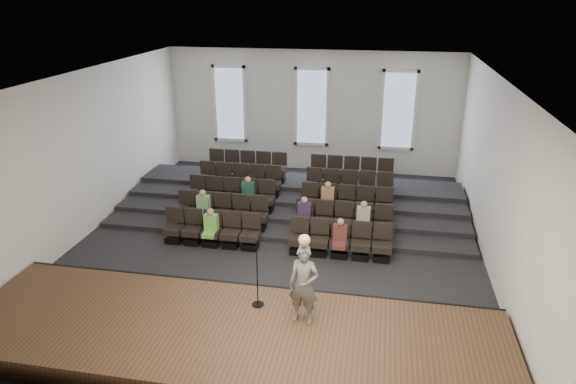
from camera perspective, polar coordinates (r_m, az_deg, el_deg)
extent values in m
plane|color=black|center=(15.80, -1.09, -5.53)|extent=(14.00, 14.00, 0.00)
cube|color=white|center=(14.24, -1.24, 12.73)|extent=(12.00, 14.00, 0.02)
cube|color=silver|center=(21.51, 2.66, 8.92)|extent=(12.00, 0.04, 5.00)
cube|color=silver|center=(8.71, -10.70, -11.43)|extent=(12.00, 0.04, 5.00)
cube|color=silver|center=(17.06, -21.44, 4.06)|extent=(0.04, 14.00, 5.00)
cube|color=silver|center=(14.89, 22.18, 1.54)|extent=(0.04, 14.00, 5.00)
cube|color=#4D3521|center=(11.47, -6.42, -15.82)|extent=(11.80, 3.60, 0.50)
cube|color=black|center=(12.87, -4.13, -11.16)|extent=(11.80, 0.06, 0.52)
cube|color=black|center=(17.84, 0.41, -1.97)|extent=(11.80, 4.80, 0.15)
cube|color=black|center=(18.28, 0.70, -1.11)|extent=(11.80, 3.75, 0.30)
cube|color=black|center=(18.73, 0.97, -0.29)|extent=(11.80, 2.70, 0.45)
cube|color=black|center=(19.19, 1.24, 0.49)|extent=(11.80, 1.65, 0.60)
cube|color=black|center=(16.12, -12.52, -5.11)|extent=(0.47, 0.43, 0.20)
cube|color=black|center=(15.99, -12.61, -4.11)|extent=(0.55, 0.50, 0.19)
cube|color=black|center=(15.99, -12.44, -2.47)|extent=(0.55, 0.08, 0.50)
cube|color=black|center=(15.91, -10.52, -5.32)|extent=(0.47, 0.43, 0.20)
cube|color=black|center=(15.77, -10.60, -4.32)|extent=(0.55, 0.50, 0.19)
cube|color=black|center=(15.78, -10.43, -2.65)|extent=(0.55, 0.08, 0.50)
cube|color=black|center=(15.71, -8.46, -5.54)|extent=(0.47, 0.43, 0.20)
cube|color=black|center=(15.58, -8.53, -4.52)|extent=(0.55, 0.50, 0.19)
cube|color=black|center=(15.58, -8.36, -2.83)|extent=(0.55, 0.08, 0.50)
cube|color=black|center=(15.54, -6.36, -5.75)|extent=(0.47, 0.43, 0.20)
cube|color=black|center=(15.40, -6.40, -4.72)|extent=(0.55, 0.50, 0.19)
cube|color=black|center=(15.41, -6.24, -3.02)|extent=(0.55, 0.08, 0.50)
cube|color=black|center=(15.39, -4.20, -5.95)|extent=(0.47, 0.43, 0.20)
cube|color=black|center=(15.25, -4.24, -4.92)|extent=(0.55, 0.50, 0.19)
cube|color=black|center=(15.26, -4.08, -3.20)|extent=(0.55, 0.08, 0.50)
cube|color=black|center=(15.12, 1.16, -6.43)|extent=(0.47, 0.43, 0.20)
cube|color=black|center=(14.97, 1.17, -5.39)|extent=(0.55, 0.50, 0.19)
cube|color=black|center=(14.98, 1.31, -3.63)|extent=(0.55, 0.08, 0.50)
cube|color=black|center=(15.04, 3.43, -6.62)|extent=(0.47, 0.43, 0.20)
cube|color=black|center=(14.90, 3.45, -5.57)|extent=(0.55, 0.50, 0.19)
cube|color=black|center=(14.91, 3.59, -3.80)|extent=(0.55, 0.08, 0.50)
cube|color=black|center=(14.99, 5.72, -6.80)|extent=(0.47, 0.43, 0.20)
cube|color=black|center=(14.85, 5.76, -5.74)|extent=(0.55, 0.50, 0.19)
cube|color=black|center=(14.86, 5.89, -3.97)|extent=(0.55, 0.08, 0.50)
cube|color=black|center=(14.97, 8.02, -6.96)|extent=(0.47, 0.43, 0.20)
cube|color=black|center=(14.82, 8.08, -5.91)|extent=(0.55, 0.50, 0.19)
cube|color=black|center=(14.83, 8.21, -4.13)|extent=(0.55, 0.08, 0.50)
cube|color=black|center=(14.97, 10.33, -7.12)|extent=(0.47, 0.43, 0.20)
cube|color=black|center=(14.82, 10.41, -6.07)|extent=(0.55, 0.50, 0.19)
cube|color=black|center=(14.83, 10.53, -4.29)|extent=(0.55, 0.08, 0.50)
cube|color=black|center=(16.93, -11.22, -3.11)|extent=(0.47, 0.43, 0.20)
cube|color=black|center=(16.80, -11.30, -2.14)|extent=(0.55, 0.50, 0.19)
cube|color=black|center=(16.83, -11.14, -0.58)|extent=(0.55, 0.08, 0.50)
cube|color=black|center=(16.72, -9.30, -3.28)|extent=(0.47, 0.43, 0.20)
cube|color=black|center=(16.60, -9.37, -2.31)|extent=(0.55, 0.50, 0.19)
cube|color=black|center=(16.62, -9.21, -0.73)|extent=(0.55, 0.08, 0.50)
cube|color=black|center=(16.54, -7.34, -3.46)|extent=(0.47, 0.43, 0.20)
cube|color=black|center=(16.41, -7.39, -2.48)|extent=(0.55, 0.50, 0.19)
cube|color=black|center=(16.44, -7.24, -0.88)|extent=(0.55, 0.08, 0.50)
cube|color=black|center=(16.38, -5.34, -3.63)|extent=(0.47, 0.43, 0.20)
cube|color=black|center=(16.25, -5.37, -2.64)|extent=(0.55, 0.50, 0.19)
cube|color=black|center=(16.27, -5.22, -1.03)|extent=(0.55, 0.08, 0.50)
cube|color=black|center=(16.23, -3.29, -3.81)|extent=(0.47, 0.43, 0.20)
cube|color=black|center=(16.10, -3.31, -2.81)|extent=(0.55, 0.50, 0.19)
cube|color=black|center=(16.13, -3.17, -1.18)|extent=(0.55, 0.08, 0.50)
cube|color=black|center=(15.97, 1.78, -4.22)|extent=(0.47, 0.43, 0.20)
cube|color=black|center=(15.84, 1.80, -3.21)|extent=(0.55, 0.50, 0.19)
cube|color=black|center=(15.87, 1.93, -1.55)|extent=(0.55, 0.08, 0.50)
cube|color=black|center=(15.90, 3.92, -4.38)|extent=(0.47, 0.43, 0.20)
cube|color=black|center=(15.77, 3.95, -3.37)|extent=(0.55, 0.50, 0.19)
cube|color=black|center=(15.80, 4.08, -1.71)|extent=(0.55, 0.08, 0.50)
cube|color=black|center=(15.86, 6.08, -4.54)|extent=(0.47, 0.43, 0.20)
cube|color=black|center=(15.72, 6.13, -3.53)|extent=(0.55, 0.50, 0.19)
cube|color=black|center=(15.75, 6.25, -1.86)|extent=(0.55, 0.08, 0.50)
cube|color=black|center=(15.83, 8.25, -4.70)|extent=(0.47, 0.43, 0.20)
cube|color=black|center=(15.70, 8.31, -3.68)|extent=(0.55, 0.50, 0.19)
cube|color=black|center=(15.72, 8.43, -2.01)|extent=(0.55, 0.08, 0.50)
cube|color=black|center=(15.83, 10.43, -4.84)|extent=(0.47, 0.43, 0.20)
cube|color=black|center=(15.70, 10.50, -3.83)|extent=(0.55, 0.50, 0.19)
cube|color=black|center=(15.72, 10.61, -2.16)|extent=(0.55, 0.08, 0.50)
cube|color=black|center=(17.76, -10.04, -1.29)|extent=(0.47, 0.42, 0.20)
cube|color=black|center=(17.65, -10.11, -0.36)|extent=(0.55, 0.50, 0.19)
cube|color=black|center=(17.68, -9.96, 1.12)|extent=(0.55, 0.08, 0.50)
cube|color=black|center=(17.57, -8.21, -1.43)|extent=(0.47, 0.42, 0.20)
cube|color=black|center=(17.45, -8.26, -0.49)|extent=(0.55, 0.50, 0.19)
cube|color=black|center=(17.49, -8.12, 1.00)|extent=(0.55, 0.08, 0.50)
cube|color=black|center=(17.39, -6.33, -1.58)|extent=(0.47, 0.42, 0.20)
cube|color=black|center=(17.27, -6.37, -0.63)|extent=(0.55, 0.50, 0.19)
cube|color=black|center=(17.31, -6.23, 0.88)|extent=(0.55, 0.08, 0.50)
cube|color=black|center=(17.24, -4.42, -1.73)|extent=(0.47, 0.42, 0.20)
cube|color=black|center=(17.12, -4.45, -0.77)|extent=(0.55, 0.50, 0.19)
cube|color=black|center=(17.16, -4.31, 0.75)|extent=(0.55, 0.08, 0.50)
cube|color=black|center=(17.10, -2.47, -1.88)|extent=(0.47, 0.42, 0.20)
cube|color=black|center=(16.98, -2.49, -0.92)|extent=(0.55, 0.50, 0.19)
cube|color=black|center=(17.02, -2.35, 0.62)|extent=(0.55, 0.08, 0.50)
cube|color=black|center=(16.86, 2.34, -2.24)|extent=(0.47, 0.42, 0.20)
cube|color=black|center=(16.73, 2.36, -1.26)|extent=(0.55, 0.50, 0.19)
cube|color=black|center=(16.77, 2.48, 0.30)|extent=(0.55, 0.08, 0.50)
cube|color=black|center=(16.79, 4.37, -2.38)|extent=(0.47, 0.42, 0.20)
cube|color=black|center=(16.67, 4.40, -1.41)|extent=(0.55, 0.50, 0.19)
cube|color=black|center=(16.71, 4.52, 0.16)|extent=(0.55, 0.08, 0.50)
cube|color=black|center=(16.74, 6.41, -2.53)|extent=(0.47, 0.42, 0.20)
cube|color=black|center=(16.62, 6.45, -1.55)|extent=(0.55, 0.50, 0.19)
cube|color=black|center=(16.66, 6.57, 0.03)|extent=(0.55, 0.08, 0.50)
cube|color=black|center=(16.72, 8.46, -2.67)|extent=(0.47, 0.42, 0.20)
cube|color=black|center=(16.60, 8.52, -1.69)|extent=(0.55, 0.50, 0.19)
cube|color=black|center=(16.64, 8.63, -0.11)|extent=(0.55, 0.08, 0.50)
cube|color=black|center=(16.72, 10.51, -2.81)|extent=(0.47, 0.42, 0.20)
cube|color=black|center=(16.60, 10.59, -1.83)|extent=(0.55, 0.50, 0.19)
cube|color=black|center=(16.64, 10.69, -0.25)|extent=(0.55, 0.08, 0.50)
cube|color=black|center=(18.62, -8.98, 0.37)|extent=(0.47, 0.42, 0.20)
cube|color=black|center=(18.51, -9.03, 1.26)|extent=(0.55, 0.50, 0.19)
cube|color=black|center=(18.56, -8.89, 2.67)|extent=(0.55, 0.08, 0.50)
cube|color=black|center=(18.43, -7.21, 0.25)|extent=(0.47, 0.42, 0.20)
cube|color=black|center=(18.32, -7.26, 1.15)|extent=(0.55, 0.50, 0.19)
cube|color=black|center=(18.38, -7.12, 2.57)|extent=(0.55, 0.08, 0.50)
cube|color=black|center=(18.27, -5.42, 0.12)|extent=(0.47, 0.42, 0.20)
cube|color=black|center=(18.16, -5.45, 1.03)|extent=(0.55, 0.50, 0.19)
cube|color=black|center=(18.21, -5.32, 2.47)|extent=(0.55, 0.08, 0.50)
cube|color=black|center=(18.12, -3.59, -0.01)|extent=(0.47, 0.42, 0.20)
cube|color=black|center=(18.01, -3.61, 0.91)|extent=(0.55, 0.50, 0.19)
cube|color=black|center=(18.06, -3.48, 2.36)|extent=(0.55, 0.08, 0.50)
cube|color=black|center=(17.99, -1.74, -0.13)|extent=(0.47, 0.42, 0.20)
cube|color=black|center=(17.88, -1.75, 0.79)|extent=(0.55, 0.50, 0.19)
cube|color=black|center=(17.93, -1.62, 2.25)|extent=(0.55, 0.08, 0.50)
cube|color=black|center=(17.76, 2.84, -0.45)|extent=(0.47, 0.42, 0.20)
cube|color=black|center=(17.64, 2.86, 0.48)|extent=(0.55, 0.50, 0.19)
cube|color=black|center=(17.70, 2.98, 1.96)|extent=(0.55, 0.08, 0.50)
cube|color=black|center=(17.69, 4.77, -0.58)|extent=(0.47, 0.42, 0.20)
cube|color=black|center=(17.58, 4.80, 0.35)|extent=(0.55, 0.50, 0.19)
cube|color=black|center=(17.63, 4.91, 1.84)|extent=(0.55, 0.08, 0.50)
cube|color=black|center=(17.65, 6.70, -0.71)|extent=(0.47, 0.42, 0.20)
cube|color=black|center=(17.54, 6.75, 0.22)|extent=(0.55, 0.50, 0.19)
cube|color=black|center=(17.59, 6.85, 1.71)|extent=(0.55, 0.08, 0.50)
cube|color=black|center=(17.63, 8.65, -0.85)|extent=(0.47, 0.42, 0.20)
cube|color=black|center=(17.52, 8.70, 0.09)|extent=(0.55, 0.50, 0.19)
cube|color=black|center=(17.57, 8.81, 1.58)|extent=(0.55, 0.08, 0.50)
cube|color=black|center=(17.63, 10.59, -0.98)|extent=(0.47, 0.42, 0.20)
cube|color=black|center=(17.51, 10.66, -0.04)|extent=(0.55, 0.50, 0.19)
cube|color=black|center=(17.57, 10.76, 1.45)|extent=(0.55, 0.08, 0.50)
cube|color=black|center=(19.50, -8.00, 1.87)|extent=(0.47, 0.42, 0.20)
cube|color=black|center=(19.39, -8.05, 2.74)|extent=(0.55, 0.50, 0.19)
cube|color=black|center=(19.46, -7.92, 4.08)|extent=(0.55, 0.08, 0.50)
cube|color=black|center=(19.32, -6.31, 1.77)|extent=(0.47, 0.42, 0.20)
cube|color=black|center=(19.22, -6.35, 2.64)|extent=(0.55, 0.50, 0.19)
cube|color=black|center=(19.28, -6.22, 3.99)|extent=(0.55, 0.08, 0.50)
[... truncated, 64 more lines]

